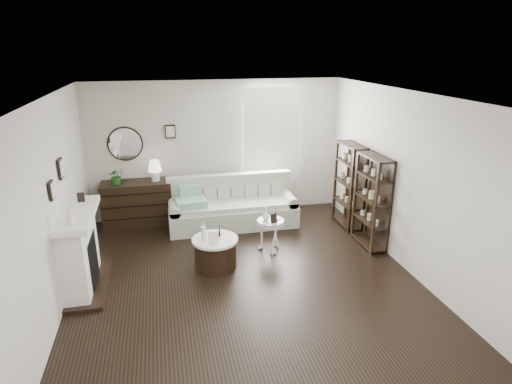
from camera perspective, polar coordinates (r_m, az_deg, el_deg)
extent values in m
plane|color=black|center=(6.56, -1.44, -11.41)|extent=(5.50, 5.50, 0.00)
plane|color=white|center=(5.69, -1.67, 12.76)|extent=(5.50, 5.50, 0.00)
plane|color=beige|center=(8.60, -5.18, 5.70)|extent=(5.00, 0.00, 5.00)
plane|color=beige|center=(3.59, 7.43, -14.44)|extent=(5.00, 0.00, 5.00)
plane|color=beige|center=(6.05, -25.46, -1.91)|extent=(0.00, 5.50, 5.50)
plane|color=beige|center=(6.90, 19.28, 1.33)|extent=(0.00, 5.50, 5.50)
cube|color=white|center=(8.73, 2.02, 7.66)|extent=(1.00, 0.02, 1.80)
cube|color=white|center=(8.68, 2.12, 7.58)|extent=(1.15, 0.02, 1.90)
cylinder|color=silver|center=(8.48, -17.05, 6.14)|extent=(0.60, 0.03, 0.60)
cube|color=black|center=(8.41, -11.37, 7.91)|extent=(0.20, 0.03, 0.26)
cube|color=white|center=(6.58, -22.51, -7.42)|extent=(0.34, 1.20, 1.10)
cube|color=black|center=(6.64, -22.09, -8.57)|extent=(0.30, 0.65, 0.70)
cube|color=white|center=(6.36, -22.71, -2.78)|extent=(0.44, 1.35, 0.08)
cube|color=black|center=(6.81, -21.27, -11.36)|extent=(0.50, 1.40, 0.05)
cylinder|color=silver|center=(5.89, -23.55, -3.01)|extent=(0.08, 0.08, 0.22)
cube|color=black|center=(6.69, -22.31, -0.66)|extent=(0.10, 0.03, 0.14)
cube|color=black|center=(5.92, -25.61, 0.20)|extent=(0.03, 0.18, 0.24)
cube|color=black|center=(6.50, -24.60, 2.84)|extent=(0.03, 0.22, 0.28)
cube|color=black|center=(8.27, 12.33, 0.84)|extent=(0.30, 0.80, 1.60)
cylinder|color=tan|center=(8.14, 12.79, -1.58)|extent=(0.08, 0.08, 0.11)
cylinder|color=tan|center=(8.35, 12.07, -0.99)|extent=(0.08, 0.08, 0.11)
cylinder|color=tan|center=(8.57, 11.38, -0.43)|extent=(0.08, 0.08, 0.11)
cylinder|color=tan|center=(8.01, 13.00, 1.10)|extent=(0.08, 0.08, 0.11)
cylinder|color=tan|center=(8.23, 12.26, 1.63)|extent=(0.08, 0.08, 0.11)
cylinder|color=tan|center=(8.45, 11.56, 2.12)|extent=(0.08, 0.08, 0.11)
cylinder|color=tan|center=(7.90, 13.21, 3.86)|extent=(0.08, 0.08, 0.11)
cylinder|color=tan|center=(8.12, 12.46, 4.32)|extent=(0.08, 0.08, 0.11)
cylinder|color=tan|center=(8.34, 11.74, 4.75)|extent=(0.08, 0.08, 0.11)
cube|color=black|center=(7.52, 15.17, -1.26)|extent=(0.30, 0.80, 1.60)
cylinder|color=tan|center=(7.40, 15.73, -3.95)|extent=(0.08, 0.08, 0.11)
cylinder|color=tan|center=(7.60, 14.86, -3.25)|extent=(0.08, 0.08, 0.11)
cylinder|color=tan|center=(7.81, 14.03, -2.58)|extent=(0.08, 0.08, 0.11)
cylinder|color=tan|center=(7.26, 16.01, -1.04)|extent=(0.08, 0.08, 0.11)
cylinder|color=tan|center=(7.47, 15.11, -0.41)|extent=(0.08, 0.08, 0.11)
cylinder|color=tan|center=(7.68, 14.26, 0.20)|extent=(0.08, 0.08, 0.11)
cylinder|color=tan|center=(7.14, 16.30, 1.97)|extent=(0.08, 0.08, 0.11)
cylinder|color=tan|center=(7.35, 15.38, 2.54)|extent=(0.08, 0.08, 0.11)
cylinder|color=tan|center=(7.56, 14.51, 3.07)|extent=(0.08, 0.08, 0.11)
cube|color=#AFB8A4|center=(8.26, -3.09, -3.21)|extent=(2.43, 0.84, 0.39)
cube|color=#AFB8A4|center=(8.15, -3.08, -1.70)|extent=(2.10, 0.67, 0.09)
cube|color=#AFB8A4|center=(8.43, -3.51, -0.03)|extent=(2.43, 0.19, 0.75)
cube|color=#AFB8A4|center=(8.15, -10.77, -3.51)|extent=(0.21, 0.79, 0.49)
cube|color=#AFB8A4|center=(8.49, 4.27, -2.29)|extent=(0.21, 0.79, 0.49)
cube|color=#29986A|center=(8.01, -8.69, -1.40)|extent=(0.59, 0.50, 0.14)
cube|color=brown|center=(8.76, 3.40, -1.92)|extent=(0.61, 0.40, 0.39)
cube|color=black|center=(8.54, -15.53, -1.48)|extent=(1.29, 0.54, 0.86)
cube|color=black|center=(8.34, -15.47, -3.38)|extent=(1.24, 0.01, 0.02)
cube|color=black|center=(8.26, -15.62, -1.86)|extent=(1.24, 0.01, 0.02)
cube|color=black|center=(8.18, -15.76, -0.31)|extent=(1.24, 0.01, 0.01)
imported|color=#24621C|center=(8.33, -18.11, 2.04)|extent=(0.34, 0.32, 0.32)
cylinder|color=black|center=(6.77, -5.43, -8.25)|extent=(0.65, 0.65, 0.46)
cylinder|color=silver|center=(6.66, -5.49, -6.35)|extent=(0.71, 0.71, 0.04)
cylinder|color=silver|center=(7.15, 1.96, -3.88)|extent=(0.45, 0.45, 0.03)
cylinder|color=white|center=(7.17, 1.95, -4.17)|extent=(0.46, 0.46, 0.02)
cylinder|color=white|center=(7.27, 1.93, -5.90)|extent=(0.04, 0.04, 0.52)
cylinder|color=silver|center=(6.50, -7.01, -5.39)|extent=(0.07, 0.07, 0.31)
cube|color=silver|center=(6.45, -5.75, -6.15)|extent=(0.15, 0.08, 0.18)
cube|color=black|center=(7.02, 2.37, -3.53)|extent=(0.13, 0.08, 0.16)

